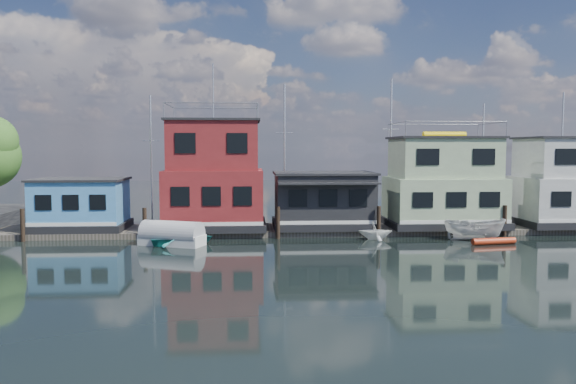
{
  "coord_description": "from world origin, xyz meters",
  "views": [
    {
      "loc": [
        -5.9,
        -28.86,
        6.2
      ],
      "look_at": [
        -3.12,
        12.0,
        3.0
      ],
      "focal_mm": 35.0,
      "sensor_mm": 36.0,
      "label": 1
    }
  ],
  "objects": [
    {
      "name": "background_masts",
      "position": [
        4.76,
        18.0,
        5.55
      ],
      "size": [
        36.4,
        0.16,
        12.0
      ],
      "color": "silver",
      "rests_on": "ground"
    },
    {
      "name": "houseboat_green",
      "position": [
        8.5,
        12.0,
        3.55
      ],
      "size": [
        8.4,
        5.9,
        7.03
      ],
      "color": "black",
      "rests_on": "dock"
    },
    {
      "name": "dinghy_white",
      "position": [
        2.57,
        8.4,
        0.61
      ],
      "size": [
        2.34,
        2.04,
        1.21
      ],
      "primitive_type": "imported",
      "rotation": [
        0.0,
        0.0,
        1.55
      ],
      "color": "white",
      "rests_on": "ground"
    },
    {
      "name": "houseboat_white",
      "position": [
        18.5,
        12.0,
        3.54
      ],
      "size": [
        8.4,
        5.9,
        6.66
      ],
      "color": "black",
      "rests_on": "dock"
    },
    {
      "name": "tarp_runabout",
      "position": [
        -10.91,
        7.11,
        0.62
      ],
      "size": [
        4.42,
        3.01,
        1.67
      ],
      "rotation": [
        0.0,
        0.0,
        -0.38
      ],
      "color": "silver",
      "rests_on": "ground"
    },
    {
      "name": "ground",
      "position": [
        0.0,
        0.0,
        0.0
      ],
      "size": [
        160.0,
        160.0,
        0.0
      ],
      "primitive_type": "plane",
      "color": "black",
      "rests_on": "ground"
    },
    {
      "name": "dinghy_teal",
      "position": [
        -10.26,
        7.13,
        0.41
      ],
      "size": [
        4.42,
        3.55,
        0.81
      ],
      "primitive_type": "imported",
      "rotation": [
        0.0,
        0.0,
        1.77
      ],
      "color": "teal",
      "rests_on": "ground"
    },
    {
      "name": "houseboat_blue",
      "position": [
        -18.0,
        12.0,
        2.21
      ],
      "size": [
        6.4,
        4.9,
        3.66
      ],
      "color": "black",
      "rests_on": "dock"
    },
    {
      "name": "houseboat_red",
      "position": [
        -8.5,
        12.0,
        4.1
      ],
      "size": [
        7.4,
        5.9,
        11.86
      ],
      "color": "black",
      "rests_on": "dock"
    },
    {
      "name": "motorboat",
      "position": [
        9.16,
        7.59,
        0.77
      ],
      "size": [
        4.24,
        2.6,
        1.53
      ],
      "primitive_type": "imported",
      "rotation": [
        0.0,
        0.0,
        1.27
      ],
      "color": "silver",
      "rests_on": "ground"
    },
    {
      "name": "dock",
      "position": [
        0.0,
        12.0,
        0.2
      ],
      "size": [
        48.0,
        5.0,
        0.4
      ],
      "primitive_type": "cube",
      "color": "#595147",
      "rests_on": "ground"
    },
    {
      "name": "houseboat_dark",
      "position": [
        -0.5,
        11.98,
        2.42
      ],
      "size": [
        7.4,
        6.1,
        4.06
      ],
      "color": "black",
      "rests_on": "dock"
    },
    {
      "name": "red_kayak",
      "position": [
        9.78,
        5.95,
        0.22
      ],
      "size": [
        3.02,
        0.88,
        0.44
      ],
      "primitive_type": "cylinder",
      "rotation": [
        0.0,
        1.57,
        0.15
      ],
      "color": "red",
      "rests_on": "ground"
    },
    {
      "name": "pilings",
      "position": [
        -0.33,
        9.2,
        1.1
      ],
      "size": [
        42.28,
        0.28,
        2.2
      ],
      "color": "#2D2116",
      "rests_on": "ground"
    }
  ]
}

